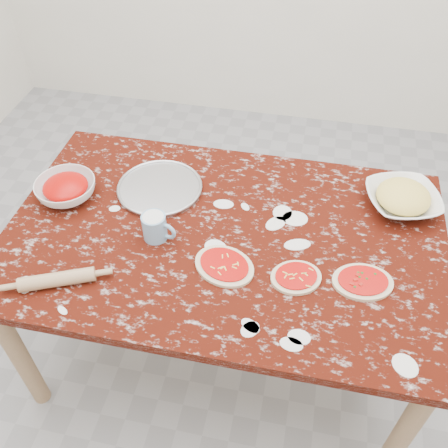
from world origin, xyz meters
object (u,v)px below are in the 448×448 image
Objects in this scene: flour_mug at (155,227)px; rolling_pin at (57,279)px; worktable at (224,249)px; sauce_bowl at (66,190)px; cheese_bowl at (402,200)px; pizza_tray at (160,188)px.

flour_mug reaches higher than rolling_pin.
rolling_pin is (-0.25, -0.27, -0.03)m from flour_mug.
rolling_pin is (-0.49, -0.34, 0.11)m from worktable.
worktable is at bearing -6.50° from sauce_bowl.
sauce_bowl is 0.44m from rolling_pin.
worktable is 0.66m from sauce_bowl.
cheese_bowl reaches higher than rolling_pin.
worktable is at bearing 34.60° from rolling_pin.
flour_mug is (0.41, -0.14, 0.02)m from sauce_bowl.
sauce_bowl is at bearing 173.50° from worktable.
rolling_pin is at bearing -109.82° from pizza_tray.
flour_mug is at bearing -75.45° from pizza_tray.
pizza_tray is 0.94m from cheese_bowl.
worktable is 4.83× the size of pizza_tray.
pizza_tray is at bearing 18.37° from sauce_bowl.
cheese_bowl reaches higher than pizza_tray.
flour_mug is at bearing -18.88° from sauce_bowl.
worktable is 6.54× the size of rolling_pin.
pizza_tray is 0.27m from flour_mug.
rolling_pin is at bearing -151.24° from cheese_bowl.
cheese_bowl is 0.94m from flour_mug.
sauce_bowl is (-0.34, -0.11, 0.03)m from pizza_tray.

